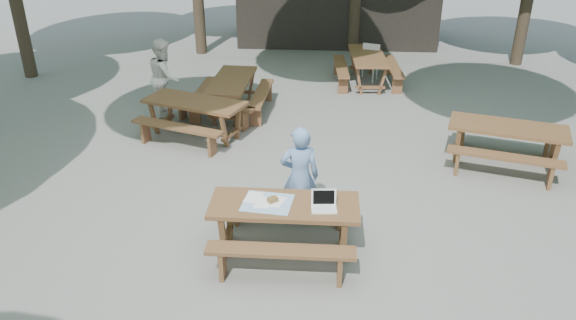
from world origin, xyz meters
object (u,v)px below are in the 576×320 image
at_px(second_person, 165,77).
at_px(plastic_chair, 368,70).
at_px(picnic_table_nw, 196,118).
at_px(main_picnic_table, 284,226).
at_px(woman, 300,177).

bearing_deg(second_person, plastic_chair, -72.67).
height_order(picnic_table_nw, second_person, second_person).
bearing_deg(plastic_chair, main_picnic_table, -82.64).
relative_size(main_picnic_table, second_person, 1.21).
distance_m(main_picnic_table, picnic_table_nw, 4.28).
xyz_separation_m(woman, second_person, (-3.11, 4.21, 0.05)).
distance_m(main_picnic_table, second_person, 5.76).
xyz_separation_m(main_picnic_table, woman, (0.17, 0.71, 0.39)).
bearing_deg(plastic_chair, woman, -82.48).
bearing_deg(woman, second_person, -58.30).
xyz_separation_m(main_picnic_table, picnic_table_nw, (-2.05, 3.76, 0.00)).
distance_m(picnic_table_nw, woman, 3.79).
xyz_separation_m(second_person, plastic_chair, (4.52, 2.61, -0.57)).
bearing_deg(woman, main_picnic_table, 71.96).
bearing_deg(picnic_table_nw, main_picnic_table, -41.69).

